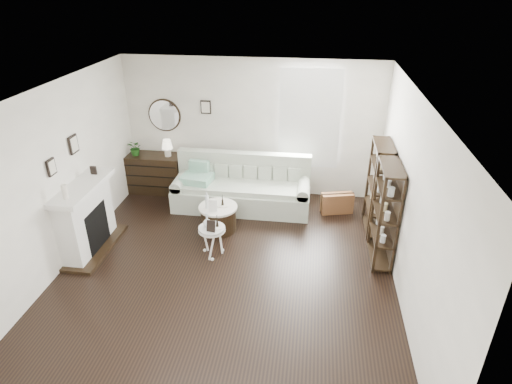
# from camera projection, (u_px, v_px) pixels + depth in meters

# --- Properties ---
(room) EXTENTS (5.50, 5.50, 5.50)m
(room) POSITION_uv_depth(u_px,v_px,m) (290.00, 119.00, 8.09)
(room) COLOR black
(room) RESTS_ON ground
(fireplace) EXTENTS (0.50, 1.40, 1.84)m
(fireplace) POSITION_uv_depth(u_px,v_px,m) (87.00, 220.00, 6.82)
(fireplace) COLOR white
(fireplace) RESTS_ON ground
(shelf_unit_far) EXTENTS (0.30, 0.80, 1.60)m
(shelf_unit_far) POSITION_uv_depth(u_px,v_px,m) (378.00, 188.00, 7.24)
(shelf_unit_far) COLOR black
(shelf_unit_far) RESTS_ON ground
(shelf_unit_near) EXTENTS (0.30, 0.80, 1.60)m
(shelf_unit_near) POSITION_uv_depth(u_px,v_px,m) (385.00, 215.00, 6.45)
(shelf_unit_near) COLOR black
(shelf_unit_near) RESTS_ON ground
(sofa) EXTENTS (2.58, 0.89, 1.00)m
(sofa) POSITION_uv_depth(u_px,v_px,m) (242.00, 190.00, 8.22)
(sofa) COLOR #AAB39F
(sofa) RESTS_ON ground
(quilt) EXTENTS (0.61, 0.52, 0.14)m
(quilt) POSITION_uv_depth(u_px,v_px,m) (197.00, 178.00, 8.09)
(quilt) COLOR #227F5F
(quilt) RESTS_ON sofa
(suitcase) EXTENTS (0.62, 0.34, 0.39)m
(suitcase) POSITION_uv_depth(u_px,v_px,m) (337.00, 203.00, 8.03)
(suitcase) COLOR brown
(suitcase) RESTS_ON ground
(dresser) EXTENTS (1.19, 0.51, 0.79)m
(dresser) POSITION_uv_depth(u_px,v_px,m) (154.00, 173.00, 8.76)
(dresser) COLOR black
(dresser) RESTS_ON ground
(table_lamp) EXTENTS (0.23, 0.23, 0.34)m
(table_lamp) POSITION_uv_depth(u_px,v_px,m) (167.00, 148.00, 8.46)
(table_lamp) COLOR white
(table_lamp) RESTS_ON dresser
(potted_plant) EXTENTS (0.35, 0.33, 0.32)m
(potted_plant) POSITION_uv_depth(u_px,v_px,m) (135.00, 148.00, 8.50)
(potted_plant) COLOR #1C4F16
(potted_plant) RESTS_ON dresser
(drum_table) EXTENTS (0.67, 0.67, 0.47)m
(drum_table) POSITION_uv_depth(u_px,v_px,m) (218.00, 218.00, 7.47)
(drum_table) COLOR black
(drum_table) RESTS_ON ground
(pedestal_table) EXTENTS (0.43, 0.43, 0.52)m
(pedestal_table) POSITION_uv_depth(u_px,v_px,m) (212.00, 230.00, 6.68)
(pedestal_table) COLOR silver
(pedestal_table) RESTS_ON ground
(eiffel_drum) EXTENTS (0.11, 0.11, 0.19)m
(eiffel_drum) POSITION_uv_depth(u_px,v_px,m) (223.00, 201.00, 7.35)
(eiffel_drum) COLOR black
(eiffel_drum) RESTS_ON drum_table
(bottle_drum) EXTENTS (0.07, 0.07, 0.29)m
(bottle_drum) POSITION_uv_depth(u_px,v_px,m) (207.00, 200.00, 7.25)
(bottle_drum) COLOR silver
(bottle_drum) RESTS_ON drum_table
(card_frame_drum) EXTENTS (0.15, 0.07, 0.20)m
(card_frame_drum) POSITION_uv_depth(u_px,v_px,m) (213.00, 206.00, 7.18)
(card_frame_drum) COLOR white
(card_frame_drum) RESTS_ON drum_table
(eiffel_ped) EXTENTS (0.13, 0.13, 0.19)m
(eiffel_ped) POSITION_uv_depth(u_px,v_px,m) (217.00, 222.00, 6.63)
(eiffel_ped) COLOR black
(eiffel_ped) RESTS_ON pedestal_table
(flask_ped) EXTENTS (0.13, 0.13, 0.24)m
(flask_ped) POSITION_uv_depth(u_px,v_px,m) (207.00, 220.00, 6.63)
(flask_ped) COLOR silver
(flask_ped) RESTS_ON pedestal_table
(card_frame_ped) EXTENTS (0.15, 0.07, 0.19)m
(card_frame_ped) POSITION_uv_depth(u_px,v_px,m) (211.00, 226.00, 6.52)
(card_frame_ped) COLOR black
(card_frame_ped) RESTS_ON pedestal_table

